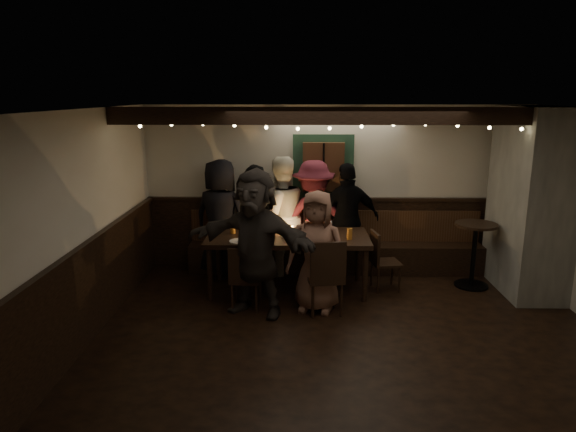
{
  "coord_description": "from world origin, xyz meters",
  "views": [
    {
      "loc": [
        -0.61,
        -5.56,
        2.76
      ],
      "look_at": [
        -0.74,
        1.6,
        1.05
      ],
      "focal_mm": 32.0,
      "sensor_mm": 36.0,
      "label": 1
    }
  ],
  "objects_px": {
    "chair_end": "(381,257)",
    "chair_near_left": "(245,275)",
    "high_top": "(474,247)",
    "person_e": "(347,219)",
    "person_c": "(280,216)",
    "person_d": "(313,218)",
    "chair_near_right": "(326,273)",
    "person_b": "(254,219)",
    "dining_table": "(288,240)",
    "person_a": "(221,218)",
    "person_g": "(317,251)",
    "person_f": "(255,243)"
  },
  "relations": [
    {
      "from": "chair_near_right",
      "to": "person_d",
      "type": "xyz_separation_m",
      "value": [
        -0.12,
        1.59,
        0.33
      ]
    },
    {
      "from": "dining_table",
      "to": "person_a",
      "type": "distance_m",
      "value": 1.26
    },
    {
      "from": "chair_near_right",
      "to": "person_e",
      "type": "xyz_separation_m",
      "value": [
        0.41,
        1.56,
        0.31
      ]
    },
    {
      "from": "chair_end",
      "to": "person_d",
      "type": "relative_size",
      "value": 0.48
    },
    {
      "from": "high_top",
      "to": "person_e",
      "type": "relative_size",
      "value": 0.54
    },
    {
      "from": "person_f",
      "to": "chair_near_right",
      "type": "bearing_deg",
      "value": 19.25
    },
    {
      "from": "chair_near_right",
      "to": "person_b",
      "type": "xyz_separation_m",
      "value": [
        -1.04,
        1.59,
        0.3
      ]
    },
    {
      "from": "dining_table",
      "to": "high_top",
      "type": "height_order",
      "value": "dining_table"
    },
    {
      "from": "dining_table",
      "to": "person_c",
      "type": "xyz_separation_m",
      "value": [
        -0.13,
        0.73,
        0.18
      ]
    },
    {
      "from": "dining_table",
      "to": "high_top",
      "type": "xyz_separation_m",
      "value": [
        2.7,
        0.2,
        -0.14
      ]
    },
    {
      "from": "chair_end",
      "to": "person_g",
      "type": "distance_m",
      "value": 1.23
    },
    {
      "from": "person_c",
      "to": "person_d",
      "type": "height_order",
      "value": "person_c"
    },
    {
      "from": "person_f",
      "to": "person_g",
      "type": "distance_m",
      "value": 0.8
    },
    {
      "from": "chair_near_right",
      "to": "chair_end",
      "type": "bearing_deg",
      "value": 47.1
    },
    {
      "from": "chair_near_left",
      "to": "person_b",
      "type": "bearing_deg",
      "value": 89.99
    },
    {
      "from": "dining_table",
      "to": "person_b",
      "type": "distance_m",
      "value": 0.93
    },
    {
      "from": "chair_end",
      "to": "person_a",
      "type": "bearing_deg",
      "value": 164.91
    },
    {
      "from": "person_e",
      "to": "person_b",
      "type": "bearing_deg",
      "value": -15.69
    },
    {
      "from": "dining_table",
      "to": "person_e",
      "type": "height_order",
      "value": "person_e"
    },
    {
      "from": "person_c",
      "to": "person_g",
      "type": "height_order",
      "value": "person_c"
    },
    {
      "from": "chair_end",
      "to": "person_c",
      "type": "distance_m",
      "value": 1.67
    },
    {
      "from": "chair_end",
      "to": "chair_near_left",
      "type": "bearing_deg",
      "value": -157.67
    },
    {
      "from": "person_a",
      "to": "person_c",
      "type": "distance_m",
      "value": 0.91
    },
    {
      "from": "chair_near_left",
      "to": "person_f",
      "type": "height_order",
      "value": "person_f"
    },
    {
      "from": "person_d",
      "to": "high_top",
      "type": "bearing_deg",
      "value": 155.33
    },
    {
      "from": "chair_end",
      "to": "person_a",
      "type": "height_order",
      "value": "person_a"
    },
    {
      "from": "high_top",
      "to": "person_d",
      "type": "height_order",
      "value": "person_d"
    },
    {
      "from": "chair_near_left",
      "to": "person_g",
      "type": "xyz_separation_m",
      "value": [
        0.92,
        0.05,
        0.31
      ]
    },
    {
      "from": "chair_end",
      "to": "person_c",
      "type": "relative_size",
      "value": 0.47
    },
    {
      "from": "high_top",
      "to": "person_d",
      "type": "distance_m",
      "value": 2.4
    },
    {
      "from": "chair_near_left",
      "to": "person_b",
      "type": "height_order",
      "value": "person_b"
    },
    {
      "from": "chair_end",
      "to": "chair_near_right",
      "type": "bearing_deg",
      "value": -132.9
    },
    {
      "from": "chair_near_left",
      "to": "person_d",
      "type": "distance_m",
      "value": 1.78
    },
    {
      "from": "chair_near_right",
      "to": "high_top",
      "type": "relative_size",
      "value": 1.05
    },
    {
      "from": "dining_table",
      "to": "chair_near_right",
      "type": "distance_m",
      "value": 1.0
    },
    {
      "from": "person_c",
      "to": "high_top",
      "type": "bearing_deg",
      "value": 144.79
    },
    {
      "from": "chair_end",
      "to": "person_e",
      "type": "bearing_deg",
      "value": 121.99
    },
    {
      "from": "person_b",
      "to": "person_c",
      "type": "height_order",
      "value": "person_c"
    },
    {
      "from": "high_top",
      "to": "person_a",
      "type": "relative_size",
      "value": 0.53
    },
    {
      "from": "chair_near_left",
      "to": "person_f",
      "type": "distance_m",
      "value": 0.48
    },
    {
      "from": "person_c",
      "to": "person_d",
      "type": "bearing_deg",
      "value": 158.07
    },
    {
      "from": "chair_end",
      "to": "person_d",
      "type": "xyz_separation_m",
      "value": [
        -0.95,
        0.7,
        0.41
      ]
    },
    {
      "from": "person_c",
      "to": "person_e",
      "type": "height_order",
      "value": "person_c"
    },
    {
      "from": "chair_end",
      "to": "high_top",
      "type": "height_order",
      "value": "high_top"
    },
    {
      "from": "person_f",
      "to": "person_b",
      "type": "bearing_deg",
      "value": 118.44
    },
    {
      "from": "person_d",
      "to": "person_g",
      "type": "xyz_separation_m",
      "value": [
        0.0,
        -1.42,
        -0.1
      ]
    },
    {
      "from": "dining_table",
      "to": "chair_end",
      "type": "xyz_separation_m",
      "value": [
        1.33,
        0.05,
        -0.26
      ]
    },
    {
      "from": "high_top",
      "to": "person_e",
      "type": "height_order",
      "value": "person_e"
    },
    {
      "from": "chair_near_left",
      "to": "chair_end",
      "type": "bearing_deg",
      "value": 22.33
    },
    {
      "from": "person_d",
      "to": "person_f",
      "type": "bearing_deg",
      "value": 51.79
    }
  ]
}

